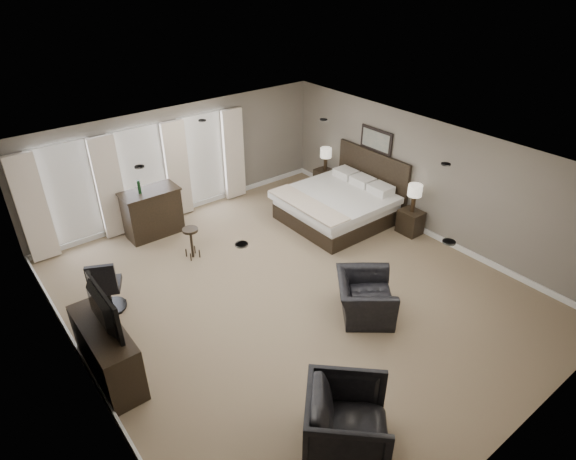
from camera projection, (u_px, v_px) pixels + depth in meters
room at (293, 233)px, 8.48m from camera, size 7.60×8.60×2.64m
window_bay at (144, 177)px, 10.78m from camera, size 5.25×0.20×2.30m
bed at (339, 192)px, 11.16m from camera, size 2.32×2.22×1.48m
nightstand_near at (410, 222)px, 10.89m from camera, size 0.41×0.51×0.55m
nightstand_far at (325, 180)px, 12.85m from camera, size 0.42×0.51×0.56m
lamp_near at (414, 198)px, 10.59m from camera, size 0.31×0.31×0.65m
lamp_far at (326, 159)px, 12.56m from camera, size 0.30×0.30×0.62m
wall_art at (376, 140)px, 11.25m from camera, size 0.04×0.96×0.56m
dresser at (107, 352)px, 7.13m from camera, size 0.52×1.61×0.94m
tv at (100, 324)px, 6.86m from camera, size 0.64×1.12×0.15m
armchair_near at (365, 291)px, 8.36m from camera, size 1.26×1.31×0.97m
armchair_far at (347, 420)px, 6.03m from camera, size 1.41×1.41×1.06m
bar_counter at (152, 212)px, 10.71m from camera, size 1.25×0.65×1.09m
bar_stool_left at (136, 224)px, 10.63m from camera, size 0.43×0.43×0.72m
bar_stool_right at (192, 243)px, 9.99m from camera, size 0.43×0.43×0.69m
desk_chair at (106, 284)px, 8.45m from camera, size 0.74×0.74×1.08m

